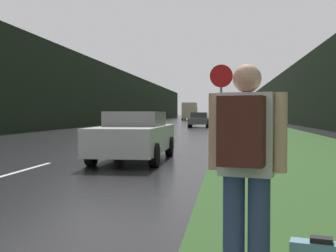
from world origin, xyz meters
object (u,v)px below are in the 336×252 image
object	(u,v)px
stop_sign	(221,101)
car_passing_near	(135,135)
delivery_truck	(190,111)
hitchhiker_with_backpack	(246,161)
car_passing_far	(199,120)

from	to	relation	value
stop_sign	car_passing_near	size ratio (longest dim) A/B	0.62
car_passing_near	delivery_truck	world-z (taller)	delivery_truck
hitchhiker_with_backpack	car_passing_far	bearing A→B (deg)	107.74
hitchhiker_with_backpack	car_passing_near	size ratio (longest dim) A/B	0.38
car_passing_far	delivery_truck	world-z (taller)	delivery_truck
car_passing_near	car_passing_far	world-z (taller)	car_passing_far
car_passing_near	hitchhiker_with_backpack	bearing A→B (deg)	107.79
stop_sign	car_passing_far	bearing A→B (deg)	95.09
delivery_truck	stop_sign	bearing A→B (deg)	-84.27
stop_sign	car_passing_near	bearing A→B (deg)	-158.74
car_passing_near	stop_sign	bearing A→B (deg)	-158.74
stop_sign	hitchhiker_with_backpack	distance (m)	9.44
car_passing_near	car_passing_far	xyz separation A→B (m)	(0.00, 28.10, 0.01)
stop_sign	car_passing_far	size ratio (longest dim) A/B	0.68
hitchhiker_with_backpack	car_passing_near	distance (m)	8.90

